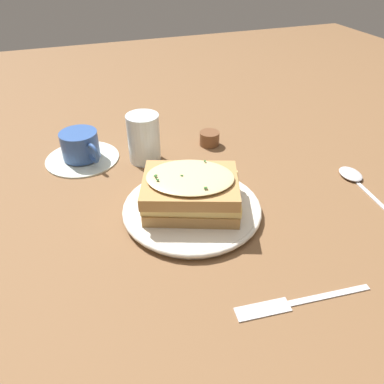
% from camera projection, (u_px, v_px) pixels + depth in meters
% --- Properties ---
extents(ground_plane, '(2.40, 2.40, 0.00)m').
position_uv_depth(ground_plane, '(193.00, 209.00, 0.66)').
color(ground_plane, brown).
extents(dinner_plate, '(0.24, 0.24, 0.02)m').
position_uv_depth(dinner_plate, '(192.00, 209.00, 0.64)').
color(dinner_plate, silver).
rests_on(dinner_plate, ground_plane).
extents(sandwich, '(0.17, 0.19, 0.07)m').
position_uv_depth(sandwich, '(191.00, 191.00, 0.62)').
color(sandwich, '#B2844C').
rests_on(sandwich, dinner_plate).
extents(teacup_with_saucer, '(0.15, 0.15, 0.06)m').
position_uv_depth(teacup_with_saucer, '(81.00, 149.00, 0.78)').
color(teacup_with_saucer, silver).
rests_on(teacup_with_saucer, ground_plane).
extents(water_glass, '(0.07, 0.07, 0.10)m').
position_uv_depth(water_glass, '(144.00, 138.00, 0.77)').
color(water_glass, silver).
rests_on(water_glass, ground_plane).
extents(fork, '(0.03, 0.19, 0.00)m').
position_uv_depth(fork, '(288.00, 304.00, 0.49)').
color(fork, silver).
rests_on(fork, ground_plane).
extents(spoon, '(0.16, 0.05, 0.01)m').
position_uv_depth(spoon, '(353.00, 177.00, 0.73)').
color(spoon, silver).
rests_on(spoon, ground_plane).
extents(condiment_pot, '(0.04, 0.04, 0.03)m').
position_uv_depth(condiment_pot, '(209.00, 138.00, 0.84)').
color(condiment_pot, brown).
rests_on(condiment_pot, ground_plane).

